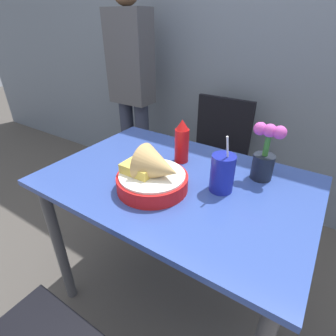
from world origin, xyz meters
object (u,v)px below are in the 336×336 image
(ketchup_bottle, at_px, (182,142))
(person_standing, at_px, (132,84))
(chair_far_window, at_px, (216,151))
(drink_cup, at_px, (222,174))
(flower_vase, at_px, (265,155))
(food_basket, at_px, (154,175))

(ketchup_bottle, distance_m, person_standing, 1.03)
(chair_far_window, bearing_deg, ketchup_bottle, -81.70)
(drink_cup, height_order, flower_vase, drink_cup)
(drink_cup, relative_size, person_standing, 0.15)
(chair_far_window, height_order, drink_cup, drink_cup)
(ketchup_bottle, relative_size, person_standing, 0.13)
(ketchup_bottle, relative_size, flower_vase, 0.85)
(food_basket, distance_m, person_standing, 1.23)
(flower_vase, bearing_deg, drink_cup, -121.30)
(flower_vase, distance_m, person_standing, 1.30)
(ketchup_bottle, height_order, person_standing, person_standing)
(flower_vase, bearing_deg, food_basket, -135.83)
(food_basket, xyz_separation_m, person_standing, (-0.85, 0.88, 0.08))
(food_basket, bearing_deg, flower_vase, 44.17)
(drink_cup, xyz_separation_m, person_standing, (-1.06, 0.75, 0.08))
(food_basket, bearing_deg, person_standing, 133.76)
(chair_far_window, bearing_deg, flower_vase, -53.96)
(drink_cup, bearing_deg, chair_far_window, 113.62)
(chair_far_window, relative_size, flower_vase, 3.73)
(chair_far_window, relative_size, person_standing, 0.55)
(ketchup_bottle, distance_m, flower_vase, 0.35)
(ketchup_bottle, xyz_separation_m, drink_cup, (0.25, -0.12, -0.03))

